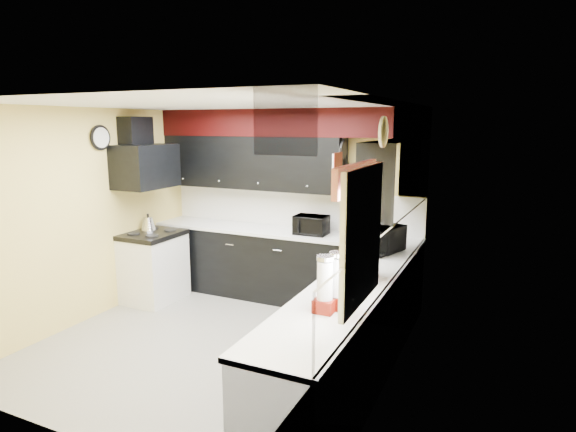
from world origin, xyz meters
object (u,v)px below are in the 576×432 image
at_px(toaster_oven, 311,225).
at_px(utensil_crock, 346,231).
at_px(kettle, 148,223).
at_px(microwave, 381,239).
at_px(knife_block, 363,228).

xyz_separation_m(toaster_oven, utensil_crock, (0.45, 0.06, -0.05)).
xyz_separation_m(toaster_oven, kettle, (-2.10, -0.60, -0.05)).
distance_m(microwave, utensil_crock, 0.77).
bearing_deg(knife_block, kettle, -148.23).
distance_m(microwave, kettle, 3.11).
height_order(toaster_oven, knife_block, knife_block).
bearing_deg(utensil_crock, toaster_oven, -172.85).
bearing_deg(microwave, knife_block, 51.61).
distance_m(toaster_oven, utensil_crock, 0.45).
height_order(utensil_crock, knife_block, knife_block).
bearing_deg(kettle, toaster_oven, 15.84).
distance_m(knife_block, kettle, 2.83).
distance_m(toaster_oven, microwave, 1.11).
xyz_separation_m(utensil_crock, knife_block, (0.21, 0.01, 0.05)).
xyz_separation_m(knife_block, kettle, (-2.75, -0.66, -0.06)).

